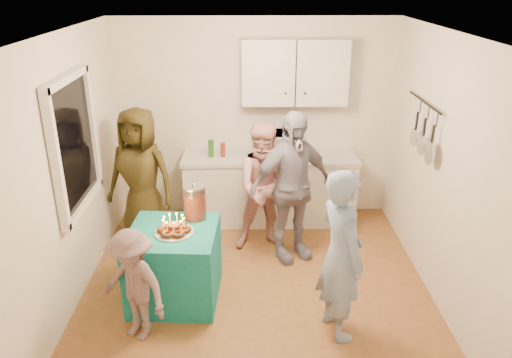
{
  "coord_description": "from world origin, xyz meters",
  "views": [
    {
      "loc": [
        -0.07,
        -4.3,
        3.09
      ],
      "look_at": [
        0.0,
        0.35,
        1.15
      ],
      "focal_mm": 35.0,
      "sensor_mm": 36.0,
      "label": 1
    }
  ],
  "objects_px": {
    "party_table": "(175,264)",
    "woman_back_left": "(141,177)",
    "child_near_left": "(133,285)",
    "punch_jar": "(195,203)",
    "man_birthday": "(341,255)",
    "woman_back_center": "(267,188)",
    "microwave": "(276,144)",
    "woman_back_right": "(291,188)",
    "counter": "(270,190)"
  },
  "relations": [
    {
      "from": "party_table",
      "to": "woman_back_left",
      "type": "height_order",
      "value": "woman_back_left"
    },
    {
      "from": "party_table",
      "to": "child_near_left",
      "type": "xyz_separation_m",
      "value": [
        -0.27,
        -0.59,
        0.16
      ]
    },
    {
      "from": "punch_jar",
      "to": "man_birthday",
      "type": "xyz_separation_m",
      "value": [
        1.35,
        -0.81,
        -0.13
      ]
    },
    {
      "from": "man_birthday",
      "to": "woman_back_center",
      "type": "relative_size",
      "value": 1.04
    },
    {
      "from": "party_table",
      "to": "punch_jar",
      "type": "bearing_deg",
      "value": 53.09
    },
    {
      "from": "microwave",
      "to": "child_near_left",
      "type": "bearing_deg",
      "value": -126.87
    },
    {
      "from": "microwave",
      "to": "punch_jar",
      "type": "height_order",
      "value": "microwave"
    },
    {
      "from": "punch_jar",
      "to": "child_near_left",
      "type": "height_order",
      "value": "punch_jar"
    },
    {
      "from": "party_table",
      "to": "woman_back_left",
      "type": "bearing_deg",
      "value": 114.05
    },
    {
      "from": "woman_back_right",
      "to": "child_near_left",
      "type": "xyz_separation_m",
      "value": [
        -1.49,
        -1.36,
        -0.33
      ]
    },
    {
      "from": "party_table",
      "to": "punch_jar",
      "type": "distance_m",
      "value": 0.64
    },
    {
      "from": "woman_back_left",
      "to": "woman_back_right",
      "type": "xyz_separation_m",
      "value": [
        1.75,
        -0.41,
        0.03
      ]
    },
    {
      "from": "counter",
      "to": "punch_jar",
      "type": "xyz_separation_m",
      "value": [
        -0.82,
        -1.44,
        0.5
      ]
    },
    {
      "from": "counter",
      "to": "woman_back_center",
      "type": "bearing_deg",
      "value": -95.32
    },
    {
      "from": "woman_back_left",
      "to": "woman_back_right",
      "type": "bearing_deg",
      "value": 1.68
    },
    {
      "from": "punch_jar",
      "to": "party_table",
      "type": "bearing_deg",
      "value": -126.91
    },
    {
      "from": "man_birthday",
      "to": "child_near_left",
      "type": "relative_size",
      "value": 1.49
    },
    {
      "from": "party_table",
      "to": "woman_back_right",
      "type": "height_order",
      "value": "woman_back_right"
    },
    {
      "from": "counter",
      "to": "man_birthday",
      "type": "height_order",
      "value": "man_birthday"
    },
    {
      "from": "counter",
      "to": "man_birthday",
      "type": "bearing_deg",
      "value": -76.84
    },
    {
      "from": "punch_jar",
      "to": "man_birthday",
      "type": "bearing_deg",
      "value": -31.09
    },
    {
      "from": "woman_back_left",
      "to": "child_near_left",
      "type": "bearing_deg",
      "value": -66.74
    },
    {
      "from": "microwave",
      "to": "woman_back_right",
      "type": "relative_size",
      "value": 0.32
    },
    {
      "from": "party_table",
      "to": "child_near_left",
      "type": "bearing_deg",
      "value": -114.7
    },
    {
      "from": "microwave",
      "to": "man_birthday",
      "type": "distance_m",
      "value": 2.31
    },
    {
      "from": "microwave",
      "to": "child_near_left",
      "type": "xyz_separation_m",
      "value": [
        -1.37,
        -2.3,
        -0.52
      ]
    },
    {
      "from": "counter",
      "to": "woman_back_center",
      "type": "distance_m",
      "value": 0.79
    },
    {
      "from": "counter",
      "to": "microwave",
      "type": "distance_m",
      "value": 0.64
    },
    {
      "from": "microwave",
      "to": "woman_back_center",
      "type": "height_order",
      "value": "woman_back_center"
    },
    {
      "from": "party_table",
      "to": "woman_back_center",
      "type": "xyz_separation_m",
      "value": [
        0.96,
        1.0,
        0.39
      ]
    },
    {
      "from": "man_birthday",
      "to": "woman_back_center",
      "type": "bearing_deg",
      "value": 2.45
    },
    {
      "from": "man_birthday",
      "to": "woman_back_right",
      "type": "relative_size",
      "value": 0.92
    },
    {
      "from": "child_near_left",
      "to": "man_birthday",
      "type": "bearing_deg",
      "value": 34.37
    },
    {
      "from": "microwave",
      "to": "party_table",
      "type": "bearing_deg",
      "value": -128.81
    },
    {
      "from": "man_birthday",
      "to": "woman_back_center",
      "type": "xyz_separation_m",
      "value": [
        -0.59,
        1.55,
        -0.03
      ]
    },
    {
      "from": "woman_back_left",
      "to": "woman_back_center",
      "type": "height_order",
      "value": "woman_back_left"
    },
    {
      "from": "punch_jar",
      "to": "woman_back_center",
      "type": "xyz_separation_m",
      "value": [
        0.75,
        0.73,
        -0.16
      ]
    },
    {
      "from": "party_table",
      "to": "counter",
      "type": "bearing_deg",
      "value": 59.18
    },
    {
      "from": "party_table",
      "to": "child_near_left",
      "type": "relative_size",
      "value": 0.79
    },
    {
      "from": "microwave",
      "to": "party_table",
      "type": "xyz_separation_m",
      "value": [
        -1.1,
        -1.71,
        -0.68
      ]
    },
    {
      "from": "woman_back_center",
      "to": "woman_back_left",
      "type": "bearing_deg",
      "value": 166.84
    },
    {
      "from": "punch_jar",
      "to": "child_near_left",
      "type": "xyz_separation_m",
      "value": [
        -0.47,
        -0.86,
        -0.39
      ]
    },
    {
      "from": "child_near_left",
      "to": "party_table",
      "type": "bearing_deg",
      "value": 98.17
    },
    {
      "from": "counter",
      "to": "party_table",
      "type": "bearing_deg",
      "value": -120.82
    },
    {
      "from": "counter",
      "to": "child_near_left",
      "type": "xyz_separation_m",
      "value": [
        -1.29,
        -2.3,
        0.11
      ]
    },
    {
      "from": "woman_back_left",
      "to": "woman_back_center",
      "type": "distance_m",
      "value": 1.5
    },
    {
      "from": "counter",
      "to": "woman_back_left",
      "type": "height_order",
      "value": "woman_back_left"
    },
    {
      "from": "counter",
      "to": "man_birthday",
      "type": "relative_size",
      "value": 1.37
    },
    {
      "from": "punch_jar",
      "to": "child_near_left",
      "type": "distance_m",
      "value": 1.06
    },
    {
      "from": "party_table",
      "to": "man_birthday",
      "type": "bearing_deg",
      "value": -19.32
    }
  ]
}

